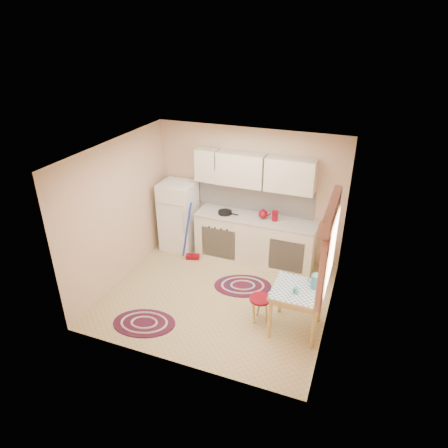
% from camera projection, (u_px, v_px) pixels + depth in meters
% --- Properties ---
extents(room_shell, '(3.64, 3.60, 2.52)m').
position_uv_depth(room_shell, '(232.00, 205.00, 6.20)').
color(room_shell, tan).
rests_on(room_shell, ground).
extents(fridge, '(0.65, 0.60, 1.40)m').
position_uv_depth(fridge, '(179.00, 216.00, 7.92)').
color(fridge, white).
rests_on(fridge, ground).
extents(broom, '(0.30, 0.19, 1.20)m').
position_uv_depth(broom, '(192.00, 232.00, 7.54)').
color(broom, '#1C39B4').
rests_on(broom, ground).
extents(base_cabinets, '(2.25, 0.60, 0.88)m').
position_uv_depth(base_cabinets, '(255.00, 240.00, 7.58)').
color(base_cabinets, white).
rests_on(base_cabinets, ground).
extents(countertop, '(2.27, 0.62, 0.04)m').
position_uv_depth(countertop, '(256.00, 218.00, 7.37)').
color(countertop, '#B4B3AB').
rests_on(countertop, base_cabinets).
extents(frying_pan, '(0.29, 0.29, 0.05)m').
position_uv_depth(frying_pan, '(225.00, 212.00, 7.50)').
color(frying_pan, black).
rests_on(frying_pan, countertop).
extents(red_kettle, '(0.18, 0.17, 0.18)m').
position_uv_depth(red_kettle, '(263.00, 214.00, 7.28)').
color(red_kettle, maroon).
rests_on(red_kettle, countertop).
extents(red_canister, '(0.14, 0.14, 0.16)m').
position_uv_depth(red_canister, '(275.00, 217.00, 7.22)').
color(red_canister, maroon).
rests_on(red_canister, countertop).
extents(table, '(0.72, 0.72, 0.72)m').
position_uv_depth(table, '(296.00, 310.00, 5.88)').
color(table, '#E0BF70').
rests_on(table, ground).
extents(stool, '(0.42, 0.42, 0.42)m').
position_uv_depth(stool, '(260.00, 309.00, 6.12)').
color(stool, maroon).
rests_on(stool, ground).
extents(coffee_pot, '(0.15, 0.13, 0.30)m').
position_uv_depth(coffee_pot, '(315.00, 280.00, 5.68)').
color(coffee_pot, teal).
rests_on(coffee_pot, table).
extents(mug, '(0.08, 0.08, 0.10)m').
position_uv_depth(mug, '(296.00, 290.00, 5.61)').
color(mug, teal).
rests_on(mug, table).
extents(rug_center, '(1.17, 0.95, 0.02)m').
position_uv_depth(rug_center, '(243.00, 286.00, 7.00)').
color(rug_center, maroon).
rests_on(rug_center, ground).
extents(rug_left, '(1.10, 0.86, 0.02)m').
position_uv_depth(rug_left, '(144.00, 323.00, 6.14)').
color(rug_left, maroon).
rests_on(rug_left, ground).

